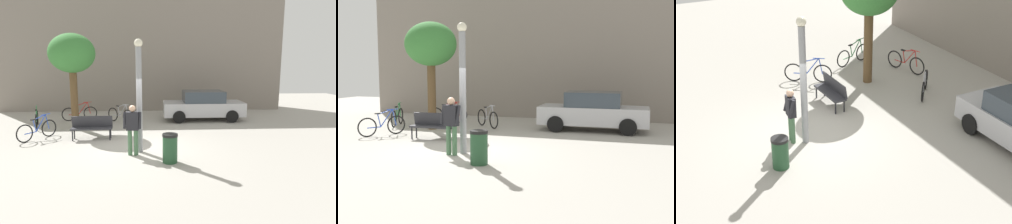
{
  "view_description": "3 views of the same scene",
  "coord_description": "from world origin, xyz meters",
  "views": [
    {
      "loc": [
        0.54,
        -9.9,
        3.03
      ],
      "look_at": [
        1.17,
        0.56,
        1.24
      ],
      "focal_mm": 31.15,
      "sensor_mm": 36.0,
      "label": 1
    },
    {
      "loc": [
        5.0,
        -10.9,
        2.53
      ],
      "look_at": [
        1.05,
        1.08,
        1.11
      ],
      "focal_mm": 43.13,
      "sensor_mm": 36.0,
      "label": 2
    },
    {
      "loc": [
        12.1,
        -5.08,
        7.41
      ],
      "look_at": [
        1.2,
        0.52,
        1.28
      ],
      "focal_mm": 53.51,
      "sensor_mm": 36.0,
      "label": 3
    }
  ],
  "objects": [
    {
      "name": "building_facade",
      "position": [
        0.0,
        9.42,
        3.51
      ],
      "size": [
        17.75,
        2.0,
        7.01
      ],
      "primitive_type": "cube",
      "color": "gray",
      "rests_on": "ground_plane"
    },
    {
      "name": "bicycle_red",
      "position": [
        -3.19,
        5.5,
        0.38
      ],
      "size": [
        1.73,
        0.62,
        0.97
      ],
      "color": "black",
      "rests_on": "ground_plane"
    },
    {
      "name": "lamppost",
      "position": [
        0.16,
        -0.22,
        2.04
      ],
      "size": [
        0.28,
        0.28,
        3.79
      ],
      "color": "gray",
      "rests_on": "ground_plane"
    },
    {
      "name": "parked_car_silver",
      "position": [
        3.32,
        5.25,
        0.77
      ],
      "size": [
        4.2,
        1.82,
        1.55
      ],
      "color": "#B7B7BC",
      "rests_on": "ground_plane"
    },
    {
      "name": "plaza_tree",
      "position": [
        -2.96,
        3.64,
        3.36
      ],
      "size": [
        2.07,
        2.07,
        4.32
      ],
      "color": "brown",
      "rests_on": "ground_plane"
    },
    {
      "name": "bicycle_blue",
      "position": [
        -3.95,
        1.66,
        0.38
      ],
      "size": [
        1.04,
        1.54,
        0.97
      ],
      "color": "black",
      "rests_on": "ground_plane"
    },
    {
      "name": "ground_plane",
      "position": [
        0.0,
        0.0,
        0.0
      ],
      "size": [
        36.0,
        36.0,
        0.0
      ],
      "primitive_type": "plane",
      "color": "#A8A399"
    },
    {
      "name": "park_bench",
      "position": [
        -1.8,
        1.6,
        0.55
      ],
      "size": [
        1.61,
        0.51,
        0.92
      ],
      "color": "#2D2D33",
      "rests_on": "ground_plane"
    },
    {
      "name": "trash_bin",
      "position": [
        1.12,
        -1.36,
        0.45
      ],
      "size": [
        0.48,
        0.48,
        0.9
      ],
      "color": "#234C2D",
      "rests_on": "ground_plane"
    },
    {
      "name": "bicycle_green",
      "position": [
        -4.87,
        4.05,
        0.38
      ],
      "size": [
        0.6,
        1.74,
        0.97
      ],
      "color": "black",
      "rests_on": "ground_plane"
    },
    {
      "name": "bicycle_silver",
      "position": [
        -1.0,
        4.84,
        0.38
      ],
      "size": [
        1.39,
        1.23,
        0.97
      ],
      "color": "black",
      "rests_on": "ground_plane"
    },
    {
      "name": "person_by_lamppost",
      "position": [
        -0.05,
        -0.56,
        0.97
      ],
      "size": [
        0.61,
        0.32,
        1.67
      ],
      "color": "#47704C",
      "rests_on": "ground_plane"
    }
  ]
}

